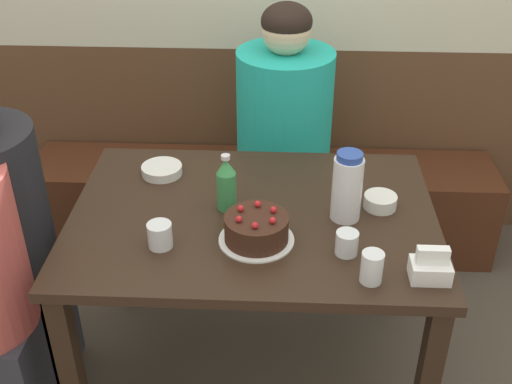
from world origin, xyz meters
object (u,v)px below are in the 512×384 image
(birthday_cake, at_px, (256,229))
(bowl_rice_small, at_px, (162,170))
(glass_tumbler_short, at_px, (347,243))
(water_pitcher, at_px, (347,187))
(bench_seat, at_px, (262,205))
(napkin_holder, at_px, (431,268))
(glass_shot_small, at_px, (160,235))
(bowl_soup_white, at_px, (380,201))
(person_pale_blue_shirt, at_px, (283,147))
(soju_bottle, at_px, (226,184))
(glass_water_tall, at_px, (372,267))

(birthday_cake, distance_m, bowl_rice_small, 0.52)
(glass_tumbler_short, bearing_deg, water_pitcher, 87.26)
(bench_seat, height_order, napkin_holder, napkin_holder)
(glass_tumbler_short, relative_size, glass_shot_small, 0.92)
(glass_tumbler_short, bearing_deg, napkin_holder, -25.53)
(bench_seat, bearing_deg, bowl_rice_small, -119.38)
(bowl_soup_white, relative_size, bowl_rice_small, 0.75)
(napkin_holder, bearing_deg, person_pale_blue_shirt, 112.80)
(bench_seat, bearing_deg, glass_tumbler_short, -74.57)
(birthday_cake, distance_m, water_pitcher, 0.32)
(bench_seat, height_order, person_pale_blue_shirt, person_pale_blue_shirt)
(birthday_cake, relative_size, person_pale_blue_shirt, 0.19)
(birthday_cake, height_order, person_pale_blue_shirt, person_pale_blue_shirt)
(soju_bottle, bearing_deg, birthday_cake, -59.18)
(bowl_soup_white, bearing_deg, glass_shot_small, -160.31)
(bowl_soup_white, height_order, glass_tumbler_short, glass_tumbler_short)
(bowl_soup_white, xyz_separation_m, glass_water_tall, (-0.07, -0.37, 0.02))
(glass_tumbler_short, xyz_separation_m, glass_shot_small, (-0.55, 0.01, 0.00))
(birthday_cake, bearing_deg, person_pale_blue_shirt, 84.77)
(birthday_cake, height_order, bowl_soup_white, birthday_cake)
(napkin_holder, bearing_deg, glass_tumbler_short, 154.47)
(glass_tumbler_short, bearing_deg, glass_water_tall, -64.58)
(glass_water_tall, xyz_separation_m, glass_shot_small, (-0.61, 0.13, -0.01))
(bowl_soup_white, bearing_deg, bowl_rice_small, 166.46)
(bench_seat, height_order, bowl_rice_small, bowl_rice_small)
(napkin_holder, xyz_separation_m, bowl_rice_small, (-0.84, 0.54, -0.02))
(bowl_soup_white, distance_m, glass_shot_small, 0.72)
(glass_shot_small, bearing_deg, water_pitcher, 17.76)
(glass_water_tall, relative_size, glass_shot_small, 1.21)
(glass_water_tall, xyz_separation_m, person_pale_blue_shirt, (-0.25, 1.00, -0.16))
(soju_bottle, distance_m, glass_tumbler_short, 0.44)
(bench_seat, height_order, soju_bottle, soju_bottle)
(bench_seat, relative_size, bowl_soup_white, 19.82)
(bench_seat, xyz_separation_m, napkin_holder, (0.50, -1.13, 0.55))
(birthday_cake, height_order, glass_tumbler_short, birthday_cake)
(glass_tumbler_short, bearing_deg, soju_bottle, 148.81)
(glass_water_tall, bearing_deg, glass_tumbler_short, 115.42)
(person_pale_blue_shirt, bearing_deg, birthday_cake, -5.23)
(napkin_holder, height_order, glass_tumbler_short, napkin_holder)
(bench_seat, distance_m, birthday_cake, 1.12)
(napkin_holder, bearing_deg, water_pitcher, 125.92)
(water_pitcher, xyz_separation_m, soju_bottle, (-0.38, 0.04, -0.02))
(glass_tumbler_short, bearing_deg, person_pale_blue_shirt, 102.27)
(bowl_soup_white, distance_m, bowl_rice_small, 0.77)
(bench_seat, xyz_separation_m, glass_shot_small, (-0.27, -1.02, 0.55))
(napkin_holder, xyz_separation_m, glass_tumbler_short, (-0.22, 0.11, -0.00))
(bench_seat, bearing_deg, person_pale_blue_shirt, -58.48)
(bowl_soup_white, bearing_deg, person_pale_blue_shirt, 117.01)
(water_pitcher, bearing_deg, bench_seat, 109.22)
(bowl_rice_small, xyz_separation_m, glass_shot_small, (0.07, -0.42, 0.02))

